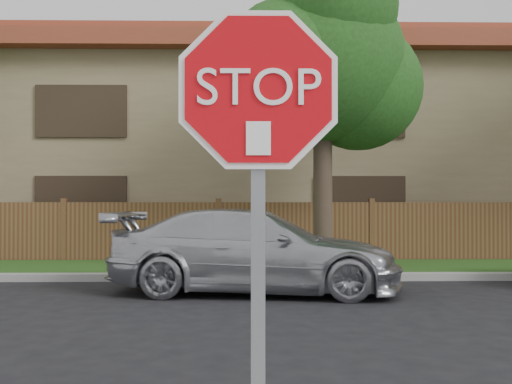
{
  "coord_description": "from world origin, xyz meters",
  "views": [
    {
      "loc": [
        0.71,
        -4.17,
        1.66
      ],
      "look_at": [
        0.76,
        -0.9,
        1.7
      ],
      "focal_mm": 42.0,
      "sensor_mm": 36.0,
      "label": 1
    }
  ],
  "objects": [
    {
      "name": "far_curb",
      "position": [
        0.0,
        8.15,
        0.07
      ],
      "size": [
        70.0,
        0.3,
        0.15
      ],
      "primitive_type": "cube",
      "color": "gray",
      "rests_on": "ground"
    },
    {
      "name": "grass_strip",
      "position": [
        0.0,
        9.8,
        0.06
      ],
      "size": [
        70.0,
        3.0,
        0.12
      ],
      "primitive_type": "cube",
      "color": "#1E4714",
      "rests_on": "ground"
    },
    {
      "name": "fence",
      "position": [
        0.0,
        11.4,
        0.8
      ],
      "size": [
        70.0,
        0.12,
        1.6
      ],
      "primitive_type": "cube",
      "color": "#54301D",
      "rests_on": "ground"
    },
    {
      "name": "apartment_building",
      "position": [
        0.0,
        17.0,
        3.53
      ],
      "size": [
        35.2,
        9.2,
        7.2
      ],
      "color": "#897755",
      "rests_on": "ground"
    },
    {
      "name": "tree_mid",
      "position": [
        2.52,
        9.57,
        4.87
      ],
      "size": [
        4.8,
        3.9,
        7.35
      ],
      "color": "#382B21",
      "rests_on": "ground"
    },
    {
      "name": "stop_sign",
      "position": [
        0.76,
        -1.48,
        1.83
      ],
      "size": [
        1.01,
        0.13,
        2.55
      ],
      "color": "gray",
      "rests_on": "sidewalk_near"
    },
    {
      "name": "sedan_right",
      "position": [
        0.87,
        6.52,
        0.75
      ],
      "size": [
        5.36,
        2.67,
        1.5
      ],
      "primitive_type": "imported",
      "rotation": [
        0.0,
        0.0,
        1.46
      ],
      "color": "#B6B7BE",
      "rests_on": "ground"
    }
  ]
}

